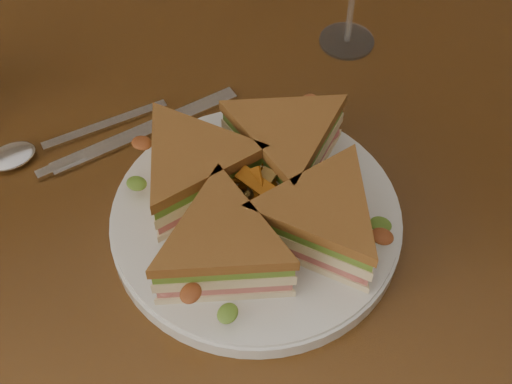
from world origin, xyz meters
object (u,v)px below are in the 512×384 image
Objects in this scene: spoon at (35,149)px; knife at (133,136)px; plate at (256,220)px; sandwich_wedges at (256,196)px; table at (230,235)px.

spoon is 0.86× the size of knife.
spoon is at bearing 126.48° from plate.
plate is 0.16m from knife.
knife is at bearing -15.86° from spoon.
sandwich_wedges is at bearing -72.21° from knife.
knife is (-0.05, 0.15, -0.01)m from plate.
spoon is at bearing 160.01° from knife.
knife is at bearing 107.54° from plate.
sandwich_wedges reaches higher than spoon.
table is 0.15m from knife.
knife reaches higher than table.
plate reaches higher than spoon.
plate is 1.40× the size of spoon.
sandwich_wedges is (0.00, -0.00, 0.04)m from plate.
plate is 0.91× the size of sandwich_wedges.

